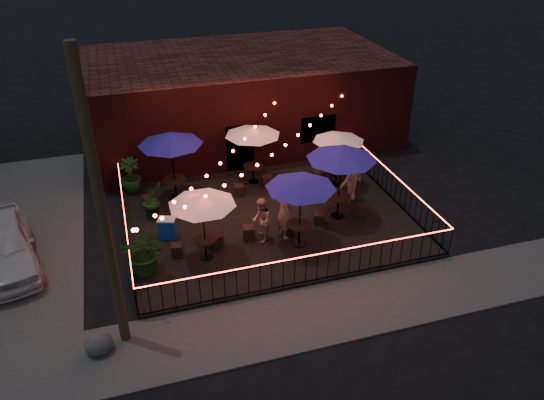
% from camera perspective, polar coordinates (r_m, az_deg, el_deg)
% --- Properties ---
extents(ground, '(110.00, 110.00, 0.00)m').
position_cam_1_polar(ground, '(17.98, 1.38, -5.50)').
color(ground, black).
rests_on(ground, ground).
extents(patio, '(10.00, 8.00, 0.15)m').
position_cam_1_polar(patio, '(19.52, -0.46, -2.04)').
color(patio, black).
rests_on(patio, ground).
extents(sidewalk, '(18.00, 2.50, 0.05)m').
position_cam_1_polar(sidewalk, '(15.61, 5.22, -12.09)').
color(sidewalk, '#464441').
rests_on(sidewalk, ground).
extents(brick_building, '(14.00, 8.00, 4.00)m').
position_cam_1_polar(brick_building, '(25.91, -3.50, 11.04)').
color(brick_building, '#350F0E').
rests_on(brick_building, ground).
extents(utility_pole, '(0.26, 0.26, 8.00)m').
position_cam_1_polar(utility_pole, '(12.98, -17.78, -1.43)').
color(utility_pole, '#3D2C19').
rests_on(utility_pole, ground).
extents(fence_front, '(10.00, 0.04, 1.04)m').
position_cam_1_polar(fence_front, '(16.08, 3.67, -7.56)').
color(fence_front, black).
rests_on(fence_front, patio).
extents(fence_left, '(0.04, 8.00, 1.04)m').
position_cam_1_polar(fence_left, '(18.63, -15.39, -2.86)').
color(fence_left, black).
rests_on(fence_left, patio).
extents(fence_right, '(0.04, 8.00, 1.04)m').
position_cam_1_polar(fence_right, '(21.00, 12.71, 1.51)').
color(fence_right, black).
rests_on(fence_right, patio).
extents(festoon_lights, '(10.02, 8.72, 1.32)m').
position_cam_1_polar(festoon_lights, '(17.84, -3.33, 3.60)').
color(festoon_lights, '#FF2A20').
rests_on(festoon_lights, ground).
extents(cafe_table_0, '(2.81, 2.81, 2.36)m').
position_cam_1_polar(cafe_table_0, '(16.38, -7.55, -0.07)').
color(cafe_table_0, black).
rests_on(cafe_table_0, patio).
extents(cafe_table_1, '(2.69, 2.69, 2.66)m').
position_cam_1_polar(cafe_table_1, '(19.97, -10.89, 6.31)').
color(cafe_table_1, black).
rests_on(cafe_table_1, patio).
extents(cafe_table_2, '(2.96, 2.96, 2.54)m').
position_cam_1_polar(cafe_table_2, '(16.86, 3.13, 1.75)').
color(cafe_table_2, black).
rests_on(cafe_table_2, patio).
extents(cafe_table_3, '(2.23, 2.23, 2.44)m').
position_cam_1_polar(cafe_table_3, '(20.90, -2.10, 7.35)').
color(cafe_table_3, black).
rests_on(cafe_table_3, patio).
extents(cafe_table_4, '(3.06, 3.06, 2.73)m').
position_cam_1_polar(cafe_table_4, '(18.50, 7.50, 4.83)').
color(cafe_table_4, black).
rests_on(cafe_table_4, patio).
extents(cafe_table_5, '(2.33, 2.33, 2.25)m').
position_cam_1_polar(cafe_table_5, '(20.91, 7.18, 6.64)').
color(cafe_table_5, black).
rests_on(cafe_table_5, patio).
extents(bistro_chair_0, '(0.41, 0.41, 0.42)m').
position_cam_1_polar(bistro_chair_0, '(17.67, -10.16, -5.34)').
color(bistro_chair_0, black).
rests_on(bistro_chair_0, patio).
extents(bistro_chair_1, '(0.50, 0.50, 0.46)m').
position_cam_1_polar(bistro_chair_1, '(17.89, -6.10, -4.42)').
color(bistro_chair_1, black).
rests_on(bistro_chair_1, patio).
extents(bistro_chair_2, '(0.46, 0.46, 0.49)m').
position_cam_1_polar(bistro_chair_2, '(20.44, -13.02, -0.24)').
color(bistro_chair_2, black).
rests_on(bistro_chair_2, patio).
extents(bistro_chair_3, '(0.46, 0.46, 0.43)m').
position_cam_1_polar(bistro_chair_3, '(20.28, -8.29, -0.09)').
color(bistro_chair_3, black).
rests_on(bistro_chair_3, patio).
extents(bistro_chair_4, '(0.46, 0.46, 0.47)m').
position_cam_1_polar(bistro_chair_4, '(18.21, -2.49, -3.54)').
color(bistro_chair_4, black).
rests_on(bistro_chair_4, patio).
extents(bistro_chair_5, '(0.52, 0.52, 0.46)m').
position_cam_1_polar(bistro_chair_5, '(18.53, 1.63, -2.88)').
color(bistro_chair_5, black).
rests_on(bistro_chair_5, patio).
extents(bistro_chair_6, '(0.43, 0.43, 0.44)m').
position_cam_1_polar(bistro_chair_6, '(20.83, -3.59, 1.08)').
color(bistro_chair_6, black).
rests_on(bistro_chair_6, patio).
extents(bistro_chair_7, '(0.40, 0.40, 0.46)m').
position_cam_1_polar(bistro_chair_7, '(21.41, -0.55, 2.04)').
color(bistro_chair_7, black).
rests_on(bistro_chair_7, patio).
extents(bistro_chair_8, '(0.46, 0.46, 0.42)m').
position_cam_1_polar(bistro_chair_8, '(19.08, 5.09, -2.01)').
color(bistro_chair_8, black).
rests_on(bistro_chair_8, patio).
extents(bistro_chair_9, '(0.50, 0.50, 0.45)m').
position_cam_1_polar(bistro_chair_9, '(19.72, 9.59, -1.13)').
color(bistro_chair_9, black).
rests_on(bistro_chair_9, patio).
extents(bistro_chair_10, '(0.48, 0.48, 0.51)m').
position_cam_1_polar(bistro_chair_10, '(21.79, 5.11, 2.51)').
color(bistro_chair_10, black).
rests_on(bistro_chair_10, patio).
extents(bistro_chair_11, '(0.51, 0.51, 0.47)m').
position_cam_1_polar(bistro_chair_11, '(22.46, 6.61, 3.25)').
color(bistro_chair_11, black).
rests_on(bistro_chair_11, patio).
extents(patron_a, '(0.60, 0.79, 1.96)m').
position_cam_1_polar(patron_a, '(17.93, 1.28, -1.27)').
color(patron_a, tan).
rests_on(patron_a, patio).
extents(patron_b, '(0.77, 0.90, 1.60)m').
position_cam_1_polar(patron_b, '(17.81, -1.15, -2.21)').
color(patron_b, tan).
rests_on(patron_b, patio).
extents(patron_c, '(1.37, 1.09, 1.85)m').
position_cam_1_polar(patron_c, '(20.33, 8.49, 2.26)').
color(patron_c, '#DCA18C').
rests_on(patron_c, patio).
extents(potted_shrub_a, '(1.68, 1.56, 1.54)m').
position_cam_1_polar(potted_shrub_a, '(16.82, -13.45, -5.44)').
color(potted_shrub_a, '#0E3F0F').
rests_on(potted_shrub_a, patio).
extents(potted_shrub_b, '(0.97, 0.89, 1.41)m').
position_cam_1_polar(potted_shrub_b, '(19.62, -12.66, -0.01)').
color(potted_shrub_b, '#173310').
rests_on(potted_shrub_b, patio).
extents(potted_shrub_c, '(0.84, 0.84, 1.42)m').
position_cam_1_polar(potted_shrub_c, '(21.55, -15.00, 2.57)').
color(potted_shrub_c, '#15370D').
rests_on(potted_shrub_c, patio).
extents(cooler, '(0.69, 0.59, 0.77)m').
position_cam_1_polar(cooler, '(18.49, -11.16, -3.00)').
color(cooler, '#0A44B9').
rests_on(cooler, patio).
extents(boulder, '(0.99, 0.91, 0.63)m').
position_cam_1_polar(boulder, '(14.99, -18.13, -14.50)').
color(boulder, '#474742').
rests_on(boulder, ground).
extents(car_white, '(2.76, 4.90, 1.57)m').
position_cam_1_polar(car_white, '(18.96, -27.02, -4.32)').
color(car_white, silver).
rests_on(car_white, ground).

